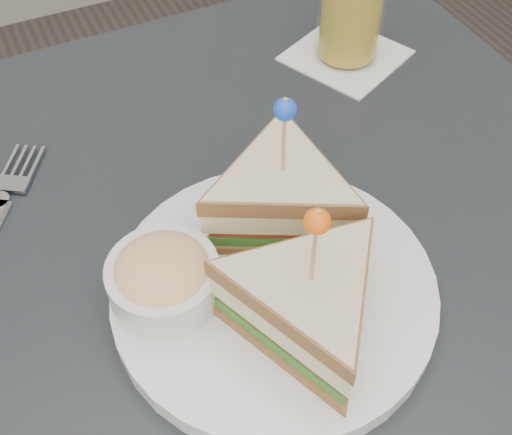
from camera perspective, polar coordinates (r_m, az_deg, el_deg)
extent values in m
cube|color=black|center=(0.57, -0.48, -5.27)|extent=(0.80, 0.80, 0.03)
cylinder|color=black|center=(1.17, 7.94, 2.80)|extent=(0.04, 0.04, 0.72)
cylinder|color=silver|center=(0.53, 1.59, -6.71)|extent=(0.35, 0.35, 0.02)
cylinder|color=silver|center=(0.53, 1.61, -6.08)|extent=(0.35, 0.35, 0.00)
cylinder|color=tan|center=(0.42, 5.15, -3.12)|extent=(0.00, 0.00, 0.08)
sphere|color=#E2580E|center=(0.40, 5.46, -0.36)|extent=(0.02, 0.02, 0.02)
cylinder|color=tan|center=(0.50, 2.47, 6.75)|extent=(0.00, 0.00, 0.08)
sphere|color=#1740B2|center=(0.48, 2.60, 9.55)|extent=(0.02, 0.02, 0.02)
cylinder|color=silver|center=(0.51, -8.15, -5.72)|extent=(0.12, 0.12, 0.04)
ellipsoid|color=#E0B772|center=(0.50, -8.32, -4.81)|extent=(0.10, 0.10, 0.04)
cube|color=silver|center=(0.66, -20.81, 2.79)|extent=(0.04, 0.03, 0.00)
cube|color=silver|center=(0.79, 7.98, 14.07)|extent=(0.16, 0.16, 0.00)
cylinder|color=gold|center=(0.76, 8.42, 17.30)|extent=(0.09, 0.09, 0.09)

